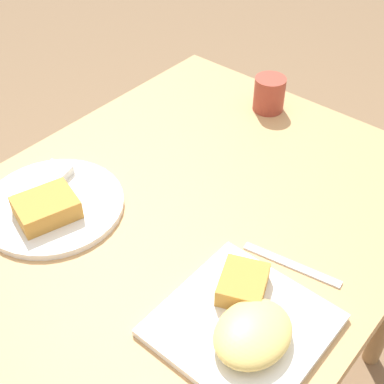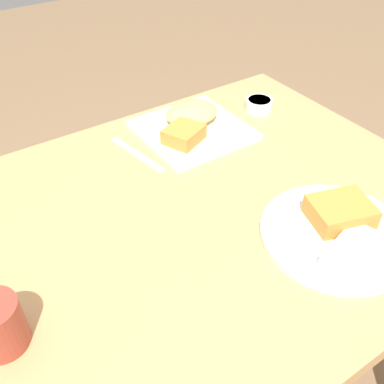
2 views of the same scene
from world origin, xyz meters
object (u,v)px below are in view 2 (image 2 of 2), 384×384
sauce_ramekin (259,104)px  butter_knife (137,154)px  plate_square_near (191,124)px  plate_oval_far (338,230)px

sauce_ramekin → butter_knife: 0.38m
sauce_ramekin → butter_knife: size_ratio=0.40×
plate_square_near → sauce_ramekin: plate_square_near is taller
plate_square_near → plate_oval_far: size_ratio=0.89×
plate_square_near → butter_knife: plate_square_near is taller
plate_oval_far → plate_square_near: bearing=-87.3°
plate_square_near → sauce_ramekin: bearing=177.0°
sauce_ramekin → butter_knife: bearing=0.9°
plate_square_near → butter_knife: size_ratio=1.35×
plate_oval_far → sauce_ramekin: bearing=-113.0°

